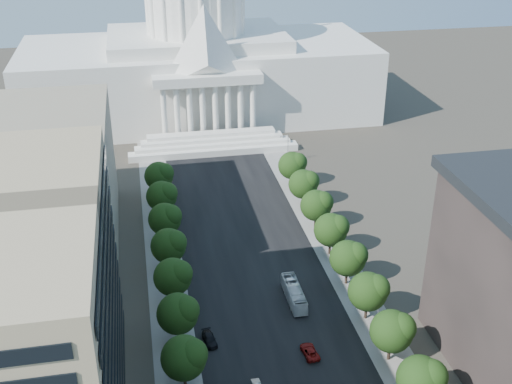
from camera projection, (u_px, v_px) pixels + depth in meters
road_asphalt at (247, 248)px, 147.59m from camera, size 30.00×260.00×0.01m
sidewalk_left at (164, 256)px, 144.36m from camera, size 8.00×260.00×0.02m
sidewalk_right at (326, 240)px, 150.83m from camera, size 8.00×260.00×0.02m
capitol at (198, 58)px, 222.20m from camera, size 120.00×56.00×73.00m
office_block_left_far at (25, 188)px, 141.56m from camera, size 38.00×52.00×30.00m
tree_l_d at (186, 357)px, 104.60m from camera, size 7.79×7.60×9.97m
tree_l_e at (179, 313)px, 115.16m from camera, size 7.79×7.60×9.97m
tree_l_f at (174, 276)px, 125.72m from camera, size 7.79×7.60×9.97m
tree_l_g at (170, 245)px, 136.27m from camera, size 7.79×7.60×9.97m
tree_l_h at (166, 218)px, 146.83m from camera, size 7.79×7.60×9.97m
tree_l_i at (163, 195)px, 157.39m from camera, size 7.79×7.60×9.97m
tree_l_j at (160, 175)px, 167.95m from camera, size 7.79×7.60×9.97m
tree_r_c at (423, 378)px, 100.17m from camera, size 7.79×7.60×9.97m
tree_r_d at (394, 330)px, 110.73m from camera, size 7.79×7.60×9.97m
tree_r_e at (370, 291)px, 121.29m from camera, size 7.79×7.60×9.97m
tree_r_f at (350, 257)px, 131.85m from camera, size 7.79×7.60×9.97m
tree_r_g at (332, 229)px, 142.40m from camera, size 7.79×7.60×9.97m
tree_r_h at (318, 205)px, 152.96m from camera, size 7.79×7.60×9.97m
tree_r_i at (305, 183)px, 163.52m from camera, size 7.79×7.60×9.97m
tree_r_j at (293, 165)px, 174.08m from camera, size 7.79×7.60×9.97m
streetlight_b at (434, 384)px, 100.01m from camera, size 2.61×0.44×9.00m
streetlight_c at (377, 292)px, 122.01m from camera, size 2.61×0.44×9.00m
streetlight_d at (337, 228)px, 144.00m from camera, size 2.61×0.44×9.00m
streetlight_e at (308, 181)px, 166.00m from camera, size 2.61×0.44×9.00m
streetlight_f at (286, 146)px, 187.99m from camera, size 2.61×0.44×9.00m
car_red at (310, 352)px, 114.36m from camera, size 2.90×5.44×1.46m
car_dark_b at (210, 339)px, 117.38m from camera, size 2.74×5.30×1.47m
city_bus at (294, 294)px, 128.64m from camera, size 2.85×11.99×3.34m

